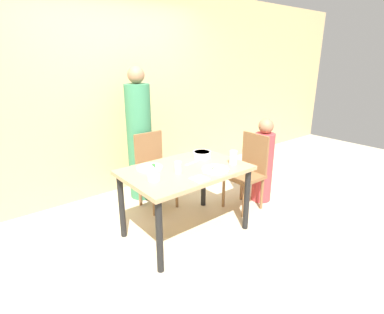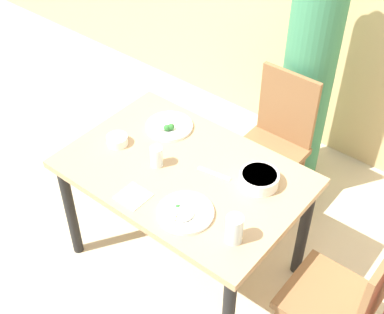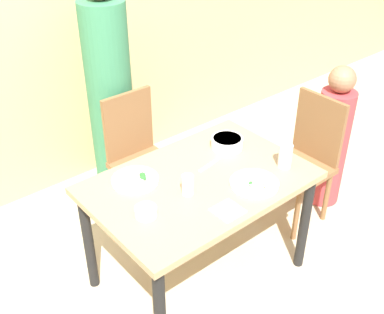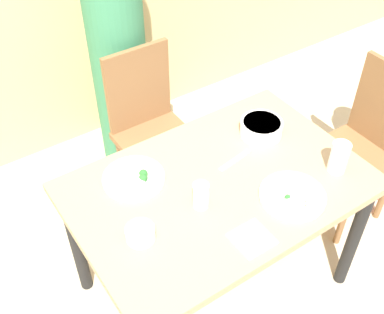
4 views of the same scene
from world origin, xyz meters
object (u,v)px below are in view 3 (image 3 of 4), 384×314
Objects in this scene: bowl_curry at (227,142)px; glass_water_tall at (285,156)px; person_child at (331,142)px; plate_rice_adult at (135,180)px; chair_adult_spot at (139,155)px; chair_child_spot at (305,157)px; person_adult at (111,100)px.

glass_water_tall reaches higher than bowl_curry.
plate_rice_adult is (-1.53, 0.22, 0.24)m from person_child.
person_child is at bearing 14.76° from glass_water_tall.
person_child reaches higher than plate_rice_adult.
glass_water_tall reaches higher than plate_rice_adult.
glass_water_tall is (0.37, -0.97, 0.31)m from chair_adult_spot.
person_child is 5.52× the size of bowl_curry.
chair_child_spot reaches higher than plate_rice_adult.
person_child reaches higher than glass_water_tall.
bowl_curry is at bearing -74.44° from person_adult.
glass_water_tall is (0.37, -1.29, 0.02)m from person_adult.
person_adult is at bearing 105.87° from glass_water_tall.
glass_water_tall is at bearing -165.24° from person_child.
plate_rice_adult is (-0.38, -0.87, -0.04)m from person_adult.
person_adult is 6.47× the size of plate_rice_adult.
plate_rice_adult is (-0.38, -0.54, 0.26)m from chair_adult_spot.
chair_adult_spot reaches higher than glass_water_tall.
person_adult is at bearing 105.56° from bowl_curry.
chair_adult_spot is at bearing 110.81° from glass_water_tall.
plate_rice_adult is at bearing -99.85° from chair_child_spot.
chair_adult_spot is at bearing -90.00° from person_adult.
person_child is 0.95m from bowl_curry.
person_child is (0.29, -0.00, 0.01)m from chair_child_spot.
person_adult is 8.61× the size of bowl_curry.
person_adult is at bearing 66.26° from plate_rice_adult.
person_adult reaches higher than person_child.
glass_water_tall is at bearing -73.35° from bowl_curry.
person_child reaches higher than chair_adult_spot.
bowl_curry is at bearing 169.82° from person_child.
person_adult is 0.95m from plate_rice_adult.
glass_water_tall is (-0.78, -0.21, 0.30)m from person_child.
person_adult is at bearing 90.00° from chair_adult_spot.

